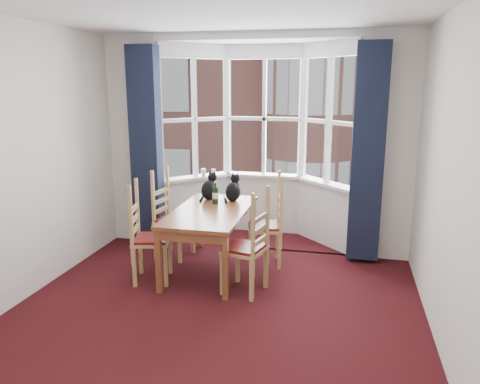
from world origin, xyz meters
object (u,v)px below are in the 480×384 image
(dining_table, at_px, (211,217))
(candle_short, at_px, (214,173))
(chair_right_far, at_px, (272,227))
(cat_left, at_px, (209,188))
(chair_left_near, at_px, (144,240))
(cat_right, at_px, (233,190))
(chair_left_far, at_px, (168,220))
(wine_bottle, at_px, (215,194))
(candle_tall, at_px, (203,173))
(chair_right_near, at_px, (252,251))

(dining_table, xyz_separation_m, candle_short, (-0.32, 1.27, 0.26))
(chair_right_far, xyz_separation_m, candle_short, (-1.00, 0.92, 0.45))
(cat_left, bearing_deg, chair_left_near, -117.51)
(cat_left, distance_m, candle_short, 0.79)
(cat_right, xyz_separation_m, candle_short, (-0.48, 0.79, 0.05))
(dining_table, distance_m, chair_left_far, 0.78)
(chair_right_far, height_order, cat_right, cat_right)
(chair_left_near, distance_m, wine_bottle, 1.04)
(dining_table, height_order, cat_right, cat_right)
(chair_right_far, bearing_deg, cat_right, 165.26)
(cat_left, distance_m, candle_tall, 0.81)
(chair_left_far, xyz_separation_m, chair_right_far, (1.35, -0.00, 0.00))
(chair_left_near, bearing_deg, candle_tall, 83.82)
(chair_left_far, xyz_separation_m, candle_tall, (0.21, 0.89, 0.46))
(chair_right_near, relative_size, chair_right_far, 1.00)
(chair_left_far, distance_m, candle_short, 1.09)
(wine_bottle, relative_size, candle_short, 2.44)
(chair_left_far, height_order, candle_short, candle_short)
(chair_right_far, height_order, cat_left, cat_left)
(wine_bottle, bearing_deg, chair_left_far, 174.51)
(cat_right, bearing_deg, wine_bottle, -131.69)
(cat_left, relative_size, candle_tall, 3.11)
(cat_right, relative_size, wine_bottle, 1.29)
(chair_right_near, distance_m, cat_right, 1.15)
(chair_right_far, distance_m, candle_short, 1.43)
(chair_right_near, xyz_separation_m, candle_short, (-0.92, 1.77, 0.45))
(chair_right_far, bearing_deg, candle_tall, 141.94)
(cat_right, bearing_deg, cat_left, 177.82)
(chair_left_near, relative_size, candle_tall, 7.94)
(chair_left_near, xyz_separation_m, candle_tall, (0.18, 1.69, 0.46))
(cat_right, bearing_deg, chair_right_far, -14.74)
(chair_right_far, relative_size, candle_short, 8.19)
(chair_right_far, xyz_separation_m, candle_tall, (-1.14, 0.89, 0.46))
(chair_right_far, xyz_separation_m, wine_bottle, (-0.70, -0.06, 0.39))
(cat_right, relative_size, candle_tall, 3.05)
(chair_left_far, height_order, cat_left, cat_left)
(chair_right_near, xyz_separation_m, chair_right_far, (0.08, 0.85, 0.00))
(candle_tall, relative_size, candle_short, 1.03)
(dining_table, xyz_separation_m, chair_right_far, (0.68, 0.34, -0.19))
(wine_bottle, xyz_separation_m, candle_tall, (-0.45, 0.95, 0.06))
(chair_left_far, height_order, chair_right_far, same)
(wine_bottle, bearing_deg, candle_short, 107.01)
(cat_right, bearing_deg, chair_right_near, -65.75)
(dining_table, bearing_deg, cat_left, 107.76)
(chair_right_near, distance_m, chair_right_far, 0.85)
(wine_bottle, distance_m, candle_short, 1.03)
(cat_left, bearing_deg, candle_short, 101.94)
(chair_right_near, bearing_deg, chair_left_near, 177.44)
(dining_table, distance_m, chair_right_far, 0.78)
(chair_left_near, bearing_deg, dining_table, 34.74)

